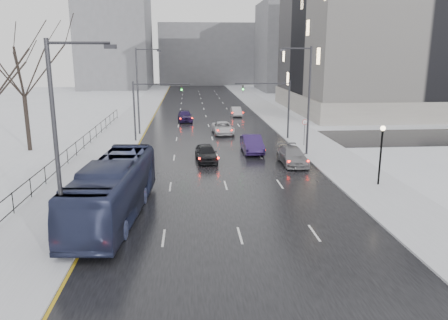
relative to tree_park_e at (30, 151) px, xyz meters
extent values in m
cube|color=black|center=(18.20, 16.00, 0.02)|extent=(16.00, 150.00, 0.04)
cube|color=black|center=(18.20, 4.00, 0.02)|extent=(130.00, 10.00, 0.04)
cube|color=silver|center=(7.70, 16.00, 0.08)|extent=(5.00, 150.00, 0.16)
cube|color=silver|center=(28.70, 16.00, 0.08)|extent=(5.00, 150.00, 0.16)
cube|color=white|center=(-1.80, 16.00, 0.06)|extent=(14.00, 150.00, 0.12)
cube|color=black|center=(5.20, -14.00, 1.41)|extent=(0.04, 70.00, 0.05)
cube|color=black|center=(5.20, -14.00, 0.41)|extent=(0.04, 70.00, 0.05)
cylinder|color=black|center=(5.20, -14.00, 0.81)|extent=(0.06, 0.06, 1.30)
cylinder|color=#2D2D33|center=(26.60, -4.00, 5.00)|extent=(0.20, 0.20, 10.00)
cylinder|color=#2D2D33|center=(25.30, -4.00, 9.80)|extent=(2.60, 0.12, 0.12)
cube|color=#2D2D33|center=(24.00, -4.00, 9.65)|extent=(0.50, 0.25, 0.18)
cylinder|color=#2D2D33|center=(9.80, -24.00, 5.00)|extent=(0.20, 0.20, 10.00)
cylinder|color=#2D2D33|center=(11.10, -24.00, 9.80)|extent=(2.60, 0.12, 0.12)
cube|color=#2D2D33|center=(12.40, -24.00, 9.65)|extent=(0.50, 0.25, 0.18)
cylinder|color=#2D2D33|center=(9.80, 8.00, 5.00)|extent=(0.20, 0.20, 10.00)
cylinder|color=#2D2D33|center=(11.10, 8.00, 9.80)|extent=(2.60, 0.12, 0.12)
cube|color=#2D2D33|center=(12.40, 8.00, 9.65)|extent=(0.50, 0.25, 0.18)
cylinder|color=black|center=(29.20, -14.00, 2.16)|extent=(0.14, 0.14, 4.00)
sphere|color=#FFE5B2|center=(29.20, -14.00, 4.26)|extent=(0.36, 0.36, 0.36)
cylinder|color=#2D2D33|center=(26.60, 4.00, 3.25)|extent=(0.20, 0.20, 6.50)
cylinder|color=#2D2D33|center=(23.60, 4.00, 6.20)|extent=(6.00, 0.12, 0.12)
imported|color=#2D2D33|center=(21.50, 4.00, 5.60)|extent=(0.15, 0.18, 0.90)
sphere|color=#19FF33|center=(21.50, 3.85, 5.60)|extent=(0.16, 0.16, 0.16)
cylinder|color=#2D2D33|center=(9.80, 4.00, 3.25)|extent=(0.20, 0.20, 6.50)
cylinder|color=#2D2D33|center=(12.80, 4.00, 6.20)|extent=(6.00, 0.12, 0.12)
imported|color=#2D2D33|center=(14.90, 4.00, 5.60)|extent=(0.15, 0.18, 0.90)
sphere|color=#19FF33|center=(14.90, 3.85, 5.60)|extent=(0.16, 0.16, 0.16)
cylinder|color=#2D2D33|center=(27.40, 0.00, 1.41)|extent=(0.06, 0.06, 2.50)
cylinder|color=white|center=(27.40, 0.00, 2.56)|extent=(0.60, 0.03, 0.60)
torus|color=#B20C0C|center=(27.40, 0.00, 2.56)|extent=(0.58, 0.06, 0.58)
cube|color=gray|center=(53.20, 28.00, 12.00)|extent=(40.00, 30.00, 24.00)
cube|color=gray|center=(53.20, 28.00, 1.50)|extent=(40.60, 30.60, 3.00)
cube|color=slate|center=(46.20, 71.00, 11.00)|extent=(24.00, 20.00, 22.00)
cube|color=slate|center=(-3.80, 81.00, 14.00)|extent=(18.00, 22.00, 28.00)
cube|color=slate|center=(22.20, 96.00, 9.00)|extent=(30.00, 18.00, 18.00)
imported|color=#282F4F|center=(11.20, -18.74, 1.73)|extent=(3.87, 12.35, 3.38)
imported|color=black|center=(17.09, -5.52, 0.79)|extent=(2.07, 4.50, 1.49)
imported|color=#29194D|center=(21.65, -2.35, 0.88)|extent=(1.81, 5.10, 1.68)
imported|color=silver|center=(19.62, 7.91, 0.74)|extent=(2.59, 5.16, 1.40)
imported|color=gray|center=(24.49, -7.19, 0.76)|extent=(2.10, 5.02, 1.45)
imported|color=#241747|center=(15.06, 17.99, 0.84)|extent=(2.28, 4.84, 1.60)
imported|color=#A2A0A5|center=(22.84, 22.94, 0.72)|extent=(1.50, 4.13, 1.35)
camera|label=1|loc=(15.65, -43.25, 9.38)|focal=35.00mm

